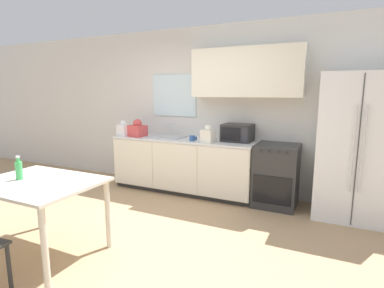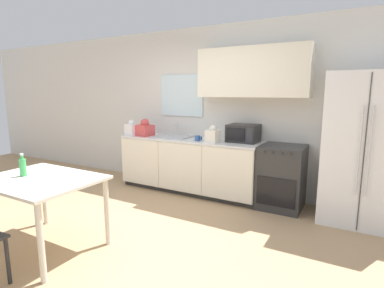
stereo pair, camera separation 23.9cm
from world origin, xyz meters
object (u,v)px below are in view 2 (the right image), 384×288
Objects in this scene: dining_table at (40,188)px; drink_bottle at (23,167)px; microwave at (243,133)px; oven_range at (282,177)px; refrigerator at (364,150)px; coffee_mug at (198,138)px.

drink_bottle reaches higher than dining_table.
drink_bottle is at bearing -121.05° from microwave.
refrigerator reaches higher than oven_range.
dining_table is (-2.91, -2.37, -0.28)m from refrigerator.
drink_bottle is (-0.22, -0.03, 0.20)m from dining_table.
oven_range reaches higher than dining_table.
microwave is at bearing 171.23° from oven_range.
dining_table is at bearing 7.96° from drink_bottle.
drink_bottle is (-3.13, -2.40, -0.07)m from refrigerator.
oven_range is at bearing -8.77° from microwave.
microwave is 2.96m from drink_bottle.
drink_bottle is (-1.52, -2.53, -0.16)m from microwave.
coffee_mug is 2.34m from dining_table.
microwave reaches higher than coffee_mug.
microwave is 2.84m from dining_table.
coffee_mug is 0.49× the size of drink_bottle.
oven_range is 0.86m from microwave.
oven_range is 1.37m from coffee_mug.
microwave is 3.83× the size of coffee_mug.
refrigerator is at bearing 39.22° from dining_table.
microwave reaches higher than dining_table.
dining_table is 4.88× the size of drink_bottle.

